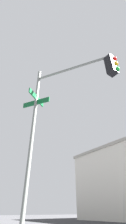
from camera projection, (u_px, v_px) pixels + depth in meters
name	position (u px, v px, depth m)	size (l,w,h in m)	color
traffic_signal_near	(68.00, 97.00, 5.26)	(3.13, 2.10, 6.05)	slate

